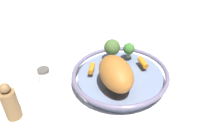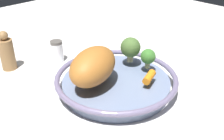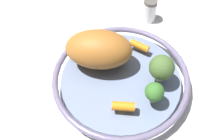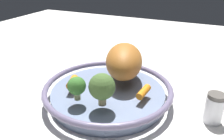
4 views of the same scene
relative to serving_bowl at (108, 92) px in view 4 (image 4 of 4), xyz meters
name	(u,v)px [view 4 (image 4 of 4)]	position (x,y,z in m)	size (l,w,h in m)	color
ground_plane	(108,100)	(0.00, 0.00, -0.02)	(1.98, 1.98, 0.00)	silver
serving_bowl	(108,92)	(0.00, 0.00, 0.00)	(0.33, 0.33, 0.05)	slate
roast_chicken_piece	(124,61)	(0.07, -0.02, 0.07)	(0.16, 0.10, 0.09)	#AA6528
baby_carrot_back	(73,82)	(-0.04, 0.08, 0.03)	(0.02, 0.02, 0.05)	orange
baby_carrot_right	(144,92)	(-0.01, -0.10, 0.03)	(0.02, 0.02, 0.05)	orange
broccoli_floret_mid	(102,87)	(-0.09, -0.03, 0.06)	(0.06, 0.06, 0.07)	tan
broccoli_floret_small	(77,86)	(-0.09, 0.03, 0.06)	(0.04, 0.04, 0.06)	#9BA566
salt_shaker	(214,108)	(0.02, -0.25, 0.01)	(0.04, 0.04, 0.07)	white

